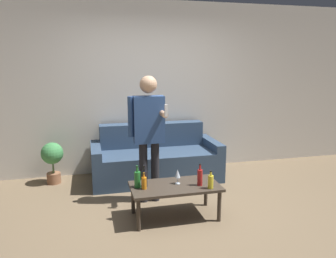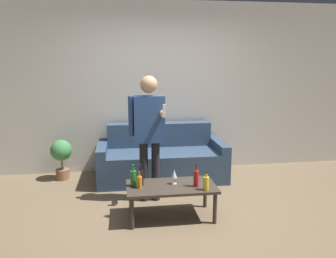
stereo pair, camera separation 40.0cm
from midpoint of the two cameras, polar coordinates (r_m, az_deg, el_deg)
name	(u,v)px [view 1 (the left image)]	position (r m, az deg, el deg)	size (l,w,h in m)	color
ground_plane	(184,221)	(3.81, -0.34, -15.83)	(16.00, 16.00, 0.00)	#756047
wall_back	(150,88)	(5.31, -5.30, 7.12)	(8.00, 0.06, 2.70)	silver
couch	(155,159)	(5.04, -4.52, -5.30)	(1.91, 0.86, 0.81)	#334760
coffee_table	(175,189)	(3.76, -1.85, -10.42)	(1.01, 0.53, 0.39)	#3D3328
bottle_orange	(200,177)	(3.71, 2.48, -8.38)	(0.06, 0.06, 0.25)	#B21E1E
bottle_green	(144,178)	(3.71, -7.25, -8.53)	(0.06, 0.06, 0.25)	black
bottle_dark	(137,179)	(3.69, -8.50, -8.64)	(0.07, 0.07, 0.25)	#23752D
bottle_yellow	(211,181)	(3.64, 4.29, -9.14)	(0.06, 0.06, 0.20)	yellow
bottle_red	(144,183)	(3.64, -7.39, -9.30)	(0.06, 0.06, 0.18)	orange
wine_glass_near	(178,174)	(3.75, -1.40, -7.87)	(0.07, 0.07, 0.17)	silver
person_standing_front	(149,128)	(4.05, -6.25, 0.08)	(0.45, 0.41, 1.60)	#232328
potted_plant	(52,157)	(5.13, -21.63, -4.65)	(0.32, 0.32, 0.61)	#936042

